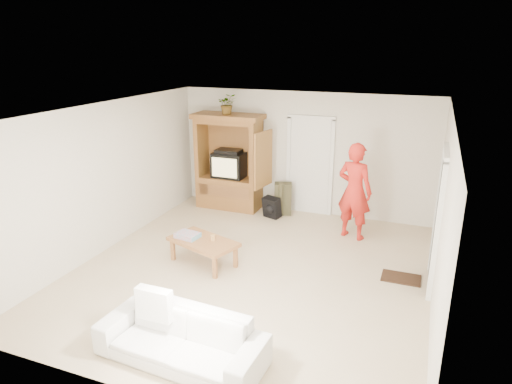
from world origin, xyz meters
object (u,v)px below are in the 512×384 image
Objects in this scene: armoire at (230,168)px; sofa at (181,339)px; coffee_table at (203,243)px; man at (354,191)px.

sofa is at bearing -72.08° from armoire.
coffee_table is (0.73, -2.72, -0.53)m from armoire.
armoire is 5.30m from sofa.
coffee_table is (-2.13, -2.02, -0.55)m from man.
armoire is 1.14× the size of man.
armoire reaches higher than sofa.
armoire reaches higher than man.
armoire is at bearing 3.04° from man.
sofa is 1.54× the size of coffee_table.
coffee_table is at bearing -75.06° from armoire.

